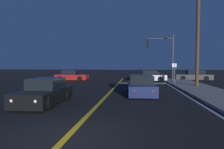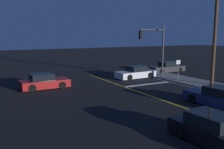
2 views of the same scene
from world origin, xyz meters
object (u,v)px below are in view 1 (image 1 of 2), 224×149
car_far_approaching_charcoal (193,76)px  utility_pole_right (198,32)px  car_parked_curb_black (45,93)px  car_lead_oncoming_white (149,76)px  car_mid_block_red (72,76)px  car_following_oncoming_navy (141,86)px  traffic_signal_near_right (163,51)px  street_sign_corner (175,70)px

car_far_approaching_charcoal → utility_pole_right: utility_pole_right is taller
car_parked_curb_black → car_lead_oncoming_white: bearing=-114.4°
car_parked_curb_black → utility_pole_right: (10.32, 8.68, 4.44)m
utility_pole_right → car_mid_block_red: bearing=155.4°
car_far_approaching_charcoal → car_following_oncoming_navy: bearing=154.2°
car_mid_block_red → utility_pole_right: size_ratio=0.44×
car_lead_oncoming_white → utility_pole_right: 9.08m
car_lead_oncoming_white → traffic_signal_near_right: size_ratio=0.80×
car_parked_curb_black → traffic_signal_near_right: (8.08, 14.48, 3.16)m
car_far_approaching_charcoal → traffic_signal_near_right: traffic_signal_near_right is taller
traffic_signal_near_right → street_sign_corner: (0.84, -2.80, -2.21)m
car_following_oncoming_navy → traffic_signal_near_right: (2.93, 10.64, 3.16)m
car_mid_block_red → utility_pole_right: (14.03, -6.43, 4.44)m
car_mid_block_red → car_lead_oncoming_white: size_ratio=0.94×
car_parked_curb_black → utility_pole_right: size_ratio=0.45×
car_mid_block_red → car_lead_oncoming_white: bearing=91.7°
car_far_approaching_charcoal → street_sign_corner: (-3.58, -5.77, 0.95)m
car_lead_oncoming_white → traffic_signal_near_right: traffic_signal_near_right is taller
car_mid_block_red → car_far_approaching_charcoal: 16.37m
car_lead_oncoming_white → street_sign_corner: (2.45, -3.94, 0.95)m
car_lead_oncoming_white → traffic_signal_near_right: 3.73m
car_parked_curb_black → car_following_oncoming_navy: same height
car_mid_block_red → utility_pole_right: bearing=64.3°
traffic_signal_near_right → car_lead_oncoming_white: bearing=-35.2°
car_lead_oncoming_white → car_far_approaching_charcoal: (6.03, 1.83, 0.00)m
car_mid_block_red → car_following_oncoming_navy: same height
street_sign_corner → car_following_oncoming_navy: bearing=-115.7°
traffic_signal_near_right → car_following_oncoming_navy: bearing=74.6°
car_far_approaching_charcoal → traffic_signal_near_right: (-4.42, -2.97, 3.16)m
car_following_oncoming_navy → traffic_signal_near_right: 11.48m
car_mid_block_red → car_lead_oncoming_white: (10.18, 0.50, -0.00)m
car_following_oncoming_navy → utility_pole_right: size_ratio=0.49×
car_parked_curb_black → car_following_oncoming_navy: (5.15, 3.84, 0.00)m
utility_pole_right → car_lead_oncoming_white: bearing=119.1°
car_far_approaching_charcoal → utility_pole_right: bearing=168.6°
traffic_signal_near_right → street_sign_corner: traffic_signal_near_right is taller
car_mid_block_red → street_sign_corner: street_sign_corner is taller
street_sign_corner → traffic_signal_near_right: bearing=106.7°
car_lead_oncoming_white → utility_pole_right: (3.85, -6.93, 4.44)m
utility_pole_right → street_sign_corner: 4.80m
traffic_signal_near_right → car_far_approaching_charcoal: bearing=-146.1°
utility_pole_right → street_sign_corner: bearing=115.1°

